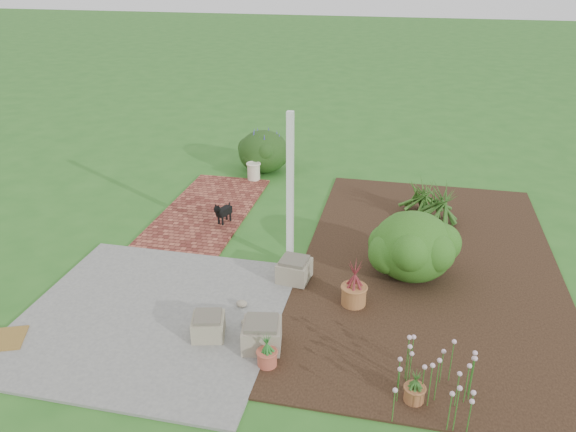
% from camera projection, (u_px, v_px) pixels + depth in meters
% --- Properties ---
extents(ground, '(80.00, 80.00, 0.00)m').
position_uv_depth(ground, '(271.00, 264.00, 9.03)').
color(ground, '#2A641F').
rests_on(ground, ground).
extents(concrete_patio, '(3.50, 3.50, 0.04)m').
position_uv_depth(concrete_patio, '(152.00, 316.00, 7.72)').
color(concrete_patio, slate).
rests_on(concrete_patio, ground).
extents(brick_path, '(1.60, 3.50, 0.04)m').
position_uv_depth(brick_path, '(208.00, 210.00, 10.90)').
color(brick_path, '#5A231C').
rests_on(brick_path, ground).
extents(garden_bed, '(4.00, 7.00, 0.03)m').
position_uv_depth(garden_bed, '(429.00, 265.00, 8.98)').
color(garden_bed, black).
rests_on(garden_bed, ground).
extents(veranda_post, '(0.10, 0.10, 2.50)m').
position_uv_depth(veranda_post, '(290.00, 192.00, 8.53)').
color(veranda_post, white).
rests_on(veranda_post, ground).
extents(stone_trough_near, '(0.50, 0.50, 0.27)m').
position_uv_depth(stone_trough_near, '(208.00, 327.00, 7.23)').
color(stone_trough_near, gray).
rests_on(stone_trough_near, concrete_patio).
extents(stone_trough_mid, '(0.55, 0.55, 0.32)m').
position_uv_depth(stone_trough_mid, '(262.00, 335.00, 7.03)').
color(stone_trough_mid, '#726154').
rests_on(stone_trough_mid, concrete_patio).
extents(stone_trough_far, '(0.51, 0.51, 0.30)m').
position_uv_depth(stone_trough_far, '(294.00, 271.00, 8.48)').
color(stone_trough_far, gray).
rests_on(stone_trough_far, concrete_patio).
extents(black_dog, '(0.25, 0.44, 0.40)m').
position_uv_depth(black_dog, '(223.00, 211.00, 10.23)').
color(black_dog, black).
rests_on(black_dog, brick_path).
extents(cream_ceramic_urn, '(0.32, 0.32, 0.37)m').
position_uv_depth(cream_ceramic_urn, '(254.00, 171.00, 12.26)').
color(cream_ceramic_urn, beige).
rests_on(cream_ceramic_urn, brick_path).
extents(evergreen_shrub, '(1.62, 1.62, 1.06)m').
position_uv_depth(evergreen_shrub, '(413.00, 245.00, 8.46)').
color(evergreen_shrub, '#19420B').
rests_on(evergreen_shrub, garden_bed).
extents(agapanthus_clump_back, '(1.12, 1.12, 0.87)m').
position_uv_depth(agapanthus_clump_back, '(439.00, 201.00, 10.17)').
color(agapanthus_clump_back, '#0D3912').
rests_on(agapanthus_clump_back, garden_bed).
extents(agapanthus_clump_front, '(0.91, 0.91, 0.76)m').
position_uv_depth(agapanthus_clump_front, '(420.00, 194.00, 10.62)').
color(agapanthus_clump_front, '#1F4212').
rests_on(agapanthus_clump_front, garden_bed).
extents(pink_flower_patch, '(1.13, 1.13, 0.63)m').
position_uv_depth(pink_flower_patch, '(431.00, 378.00, 6.11)').
color(pink_flower_patch, '#113D0F').
rests_on(pink_flower_patch, garden_bed).
extents(terracotta_pot_bronze, '(0.37, 0.37, 0.28)m').
position_uv_depth(terracotta_pot_bronze, '(354.00, 295.00, 7.91)').
color(terracotta_pot_bronze, '#996034').
rests_on(terracotta_pot_bronze, garden_bed).
extents(terracotta_pot_small_left, '(0.23, 0.23, 0.19)m').
position_uv_depth(terracotta_pot_small_left, '(414.00, 394.00, 6.20)').
color(terracotta_pot_small_left, '#955932').
rests_on(terracotta_pot_small_left, garden_bed).
extents(terracotta_pot_small_right, '(0.28, 0.28, 0.20)m').
position_uv_depth(terracotta_pot_small_right, '(267.00, 358.00, 6.74)').
color(terracotta_pot_small_right, '#AD4E3A').
rests_on(terracotta_pot_small_right, garden_bed).
extents(purple_flowering_bush, '(1.38, 1.38, 0.97)m').
position_uv_depth(purple_flowering_bush, '(264.00, 151.00, 12.73)').
color(purple_flowering_bush, black).
rests_on(purple_flowering_bush, ground).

